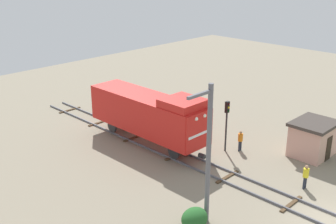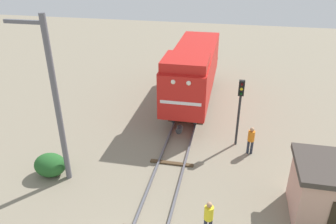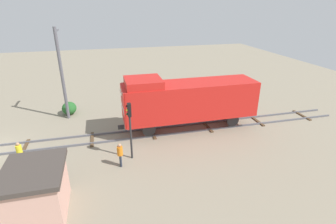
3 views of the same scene
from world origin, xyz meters
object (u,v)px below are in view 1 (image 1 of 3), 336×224
Objects in this scene: worker_by_signal at (240,139)px; relay_hut at (313,138)px; traffic_signal_mid at (227,117)px; catenary_mast at (208,152)px; locomotive at (149,113)px; worker_near_track at (306,175)px.

worker_by_signal is 5.50m from relay_hut.
catenary_mast is at bearing -149.43° from traffic_signal_mid.
traffic_signal_mid is 0.50× the size of catenary_mast.
catenary_mast is at bearing -116.42° from locomotive.
traffic_signal_mid is 1.18× the size of relay_hut.
locomotive is 3.31× the size of relay_hut.
traffic_signal_mid is at bearing -50.51° from worker_near_track.
relay_hut is (7.50, -10.41, -1.38)m from locomotive.
traffic_signal_mid reaches higher than worker_near_track.
worker_by_signal is 10.71m from catenary_mast.
worker_near_track is at bearing -157.65° from relay_hut.
locomotive is at bearing -109.47° from worker_by_signal.
worker_by_signal is at bearing 126.96° from relay_hut.
worker_by_signal is (1.80, 6.48, 0.00)m from worker_near_track.
locomotive is at bearing -31.86° from worker_near_track.
locomotive is 1.39× the size of catenary_mast.
catenary_mast reaches higher than relay_hut.
worker_near_track is 8.53m from catenary_mast.
locomotive is at bearing 123.26° from traffic_signal_mid.
catenary_mast reaches higher than worker_near_track.
traffic_signal_mid is at bearing -56.74° from locomotive.
worker_by_signal is (4.20, -6.02, -1.78)m from locomotive.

